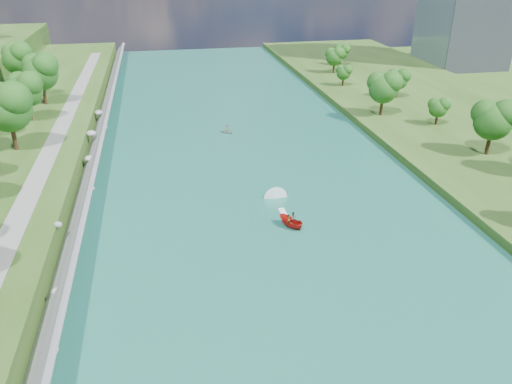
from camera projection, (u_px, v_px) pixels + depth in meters
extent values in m
plane|color=#2D5119|center=(280.00, 244.00, 64.34)|extent=(260.00, 260.00, 0.00)
cube|color=#185D50|center=(251.00, 180.00, 81.93)|extent=(55.00, 240.00, 0.10)
cube|color=slate|center=(86.00, 184.00, 76.63)|extent=(3.54, 236.00, 4.05)
ellipsoid|color=gray|center=(52.00, 350.00, 45.91)|extent=(1.27, 1.27, 0.95)
ellipsoid|color=gray|center=(58.00, 292.00, 52.50)|extent=(1.37, 1.15, 1.02)
ellipsoid|color=gray|center=(58.00, 225.00, 61.60)|extent=(0.99, 0.80, 0.79)
ellipsoid|color=gray|center=(79.00, 215.00, 68.30)|extent=(1.28, 1.49, 0.82)
ellipsoid|color=gray|center=(91.00, 189.00, 77.52)|extent=(1.31, 1.09, 0.86)
ellipsoid|color=gray|center=(89.00, 158.00, 85.40)|extent=(1.64, 1.90, 0.90)
ellipsoid|color=gray|center=(91.00, 133.00, 93.40)|extent=(1.76, 1.90, 1.09)
ellipsoid|color=gray|center=(103.00, 127.00, 102.64)|extent=(1.68, 1.78, 1.11)
ellipsoid|color=gray|center=(98.00, 113.00, 107.50)|extent=(1.69, 2.18, 0.99)
cube|color=gray|center=(38.00, 177.00, 74.69)|extent=(3.00, 200.00, 0.10)
ellipsoid|color=#214913|center=(8.00, 110.00, 81.91)|extent=(8.26, 8.26, 13.76)
ellipsoid|color=#214913|center=(26.00, 92.00, 96.85)|extent=(6.89, 6.89, 11.48)
ellipsoid|color=#214913|center=(41.00, 74.00, 106.84)|extent=(7.81, 7.81, 13.02)
ellipsoid|color=#214913|center=(39.00, 77.00, 114.55)|extent=(5.04, 5.04, 8.39)
ellipsoid|color=#214913|center=(18.00, 61.00, 120.63)|extent=(7.63, 7.63, 12.72)
ellipsoid|color=#214913|center=(493.00, 123.00, 85.80)|extent=(6.98, 6.98, 11.63)
ellipsoid|color=#214913|center=(438.00, 109.00, 101.65)|extent=(4.04, 4.04, 6.73)
ellipsoid|color=#214913|center=(383.00, 90.00, 106.61)|extent=(6.74, 6.74, 11.24)
ellipsoid|color=#214913|center=(398.00, 81.00, 119.94)|extent=(5.01, 5.01, 8.35)
ellipsoid|color=#214913|center=(344.00, 73.00, 130.75)|extent=(3.94, 3.94, 6.57)
ellipsoid|color=#214913|center=(334.00, 58.00, 143.86)|extent=(5.21, 5.21, 8.68)
ellipsoid|color=#214913|center=(342.00, 53.00, 153.93)|extent=(4.54, 4.54, 7.57)
imported|color=#B4150E|center=(291.00, 222.00, 67.81)|extent=(3.41, 4.11, 1.52)
imported|color=#66605B|center=(289.00, 221.00, 67.18)|extent=(0.75, 0.64, 1.75)
imported|color=#66605B|center=(293.00, 217.00, 68.17)|extent=(0.78, 0.61, 1.57)
cube|color=white|center=(285.00, 216.00, 70.77)|extent=(0.90, 5.00, 0.06)
imported|color=#999CA1|center=(227.00, 132.00, 102.65)|extent=(3.29, 3.25, 0.56)
imported|color=#66605B|center=(227.00, 128.00, 102.36)|extent=(0.69, 0.46, 1.38)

